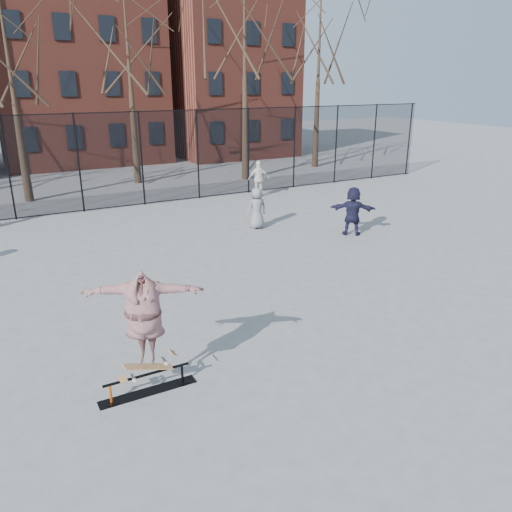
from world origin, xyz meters
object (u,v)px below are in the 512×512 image
skate_rail (148,385)px  bystander_navy (353,211)px  skateboard (149,370)px  bystander_white (259,179)px  skater (145,325)px  bystander_extra (257,208)px

skate_rail → bystander_navy: bystander_navy is taller
skate_rail → skateboard: size_ratio=1.88×
bystander_white → skateboard: bearing=78.6°
skate_rail → skater: size_ratio=0.86×
skateboard → bystander_white: (9.32, 12.79, 0.40)m
skate_rail → skater: skater is taller
skater → skateboard: bearing=0.0°
skate_rail → bystander_extra: 10.52m
skater → bystander_navy: 10.86m
skateboard → bystander_extra: bystander_extra is taller
skate_rail → bystander_navy: 10.91m
skate_rail → skater: bearing=0.0°
bystander_extra → bystander_navy: bearing=138.9°
skateboard → bystander_extra: (6.63, 8.11, 0.33)m
bystander_extra → skate_rail: bearing=51.9°
skater → bystander_white: 15.83m
bystander_navy → bystander_white: bearing=-52.2°
skateboard → bystander_white: bearing=53.9°
skate_rail → skateboard: bearing=0.0°
bystander_white → bystander_navy: (-0.14, -7.00, 0.03)m
skater → bystander_white: bearing=78.4°
skateboard → skater: size_ratio=0.46×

